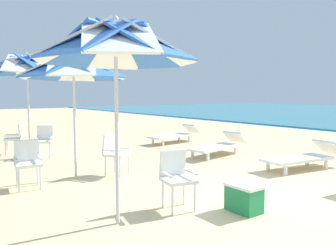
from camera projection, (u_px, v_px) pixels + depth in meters
ground_plane at (271, 196)px, 5.56m from camera, size 80.00×80.00×0.00m
beach_umbrella_0 at (116, 46)px, 4.17m from camera, size 2.09×2.09×2.67m
plastic_chair_0 at (176, 175)px, 4.91m from camera, size 0.55×0.52×0.87m
beach_umbrella_1 at (73, 68)px, 6.56m from camera, size 2.15×2.15×2.58m
plastic_chair_1 at (114, 151)px, 6.99m from camera, size 0.62×0.61×0.87m
plastic_chair_2 at (28, 161)px, 6.01m from camera, size 0.51×0.49×0.87m
beach_umbrella_2 at (27, 67)px, 9.07m from camera, size 2.30×2.30×2.84m
plastic_chair_3 at (44, 139)px, 8.97m from camera, size 0.61×0.59×0.87m
plastic_chair_4 at (15, 137)px, 9.46m from camera, size 0.55×0.57×0.87m
sun_lounger_1 at (304, 157)px, 7.57m from camera, size 0.93×2.21×0.62m
sun_lounger_2 at (219, 145)px, 9.26m from camera, size 1.00×2.22×0.62m
sun_lounger_3 at (176, 135)px, 11.74m from camera, size 0.90×2.21×0.62m
cooler_box at (244, 198)px, 4.79m from camera, size 0.50×0.34×0.40m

